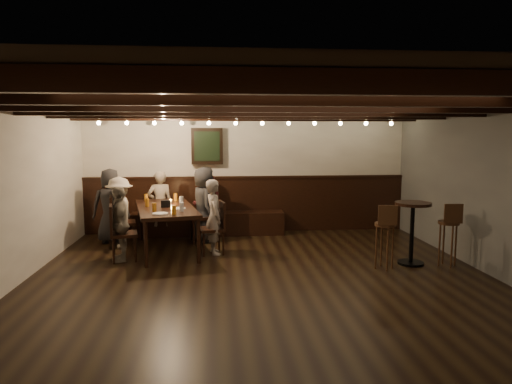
{
  "coord_description": "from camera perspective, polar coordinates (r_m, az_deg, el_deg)",
  "views": [
    {
      "loc": [
        -0.61,
        -5.74,
        1.99
      ],
      "look_at": [
        -0.0,
        1.3,
        1.09
      ],
      "focal_mm": 32.0,
      "sensor_mm": 36.0,
      "label": 1
    }
  ],
  "objects": [
    {
      "name": "pint_a",
      "position": [
        8.58,
        -13.58,
        -0.72
      ],
      "size": [
        0.07,
        0.07,
        0.14
      ],
      "primitive_type": "cylinder",
      "color": "#BF7219",
      "rests_on": "dining_table"
    },
    {
      "name": "pint_e",
      "position": [
        7.44,
        -12.59,
        -1.88
      ],
      "size": [
        0.07,
        0.07,
        0.14
      ],
      "primitive_type": "cylinder",
      "color": "#BF7219",
      "rests_on": "dining_table"
    },
    {
      "name": "dining_table",
      "position": [
        7.93,
        -11.23,
        -2.26
      ],
      "size": [
        1.31,
        2.17,
        0.76
      ],
      "rotation": [
        0.0,
        0.0,
        0.21
      ],
      "color": "black",
      "rests_on": "floor"
    },
    {
      "name": "person_left_far",
      "position": [
        7.47,
        -16.61,
        -3.83
      ],
      "size": [
        0.43,
        0.74,
        1.19
      ],
      "primitive_type": "imported",
      "rotation": [
        0.0,
        0.0,
        -1.36
      ],
      "color": "gray",
      "rests_on": "floor"
    },
    {
      "name": "plate_far",
      "position": [
        7.64,
        -9.67,
        -2.05
      ],
      "size": [
        0.24,
        0.24,
        0.01
      ],
      "primitive_type": "cylinder",
      "color": "white",
      "rests_on": "dining_table"
    },
    {
      "name": "person_bench_left",
      "position": [
        8.78,
        -17.67,
        -1.63
      ],
      "size": [
        0.74,
        0.56,
        1.37
      ],
      "primitive_type": "imported",
      "rotation": [
        0.0,
        0.0,
        3.35
      ],
      "color": "#242326",
      "rests_on": "floor"
    },
    {
      "name": "person_left_near",
      "position": [
        8.35,
        -16.66,
        -2.46
      ],
      "size": [
        0.62,
        0.89,
        1.25
      ],
      "primitive_type": "imported",
      "rotation": [
        0.0,
        0.0,
        -1.36
      ],
      "color": "#AAA090",
      "rests_on": "floor"
    },
    {
      "name": "person_bench_centre",
      "position": [
        8.97,
        -11.9,
        -1.5
      ],
      "size": [
        0.53,
        0.4,
        1.3
      ],
      "primitive_type": "imported",
      "rotation": [
        0.0,
        0.0,
        3.35
      ],
      "color": "gray",
      "rests_on": "floor"
    },
    {
      "name": "pint_c",
      "position": [
        7.98,
        -13.47,
        -1.3
      ],
      "size": [
        0.07,
        0.07,
        0.14
      ],
      "primitive_type": "cylinder",
      "color": "#BF7219",
      "rests_on": "dining_table"
    },
    {
      "name": "pint_d",
      "position": [
        8.14,
        -9.29,
        -1.03
      ],
      "size": [
        0.07,
        0.07,
        0.14
      ],
      "primitive_type": "cylinder",
      "color": "silver",
      "rests_on": "dining_table"
    },
    {
      "name": "pint_b",
      "position": [
        8.57,
        -10.03,
        -0.63
      ],
      "size": [
        0.07,
        0.07,
        0.14
      ],
      "primitive_type": "cylinder",
      "color": "#BF7219",
      "rests_on": "dining_table"
    },
    {
      "name": "pint_f",
      "position": [
        7.39,
        -9.28,
        -1.87
      ],
      "size": [
        0.07,
        0.07,
        0.14
      ],
      "primitive_type": "cylinder",
      "color": "silver",
      "rests_on": "dining_table"
    },
    {
      "name": "bar_stool_right",
      "position": [
        7.49,
        22.86,
        -5.86
      ],
      "size": [
        0.31,
        0.32,
        0.98
      ],
      "rotation": [
        0.0,
        0.0,
        -0.09
      ],
      "color": "#321F0F",
      "rests_on": "floor"
    },
    {
      "name": "condiment_caddy",
      "position": [
        7.86,
        -11.22,
        -1.44
      ],
      "size": [
        0.15,
        0.1,
        0.12
      ],
      "primitive_type": "cube",
      "color": "black",
      "rests_on": "dining_table"
    },
    {
      "name": "high_top_table",
      "position": [
        7.36,
        18.95,
        -3.77
      ],
      "size": [
        0.54,
        0.54,
        0.96
      ],
      "color": "black",
      "rests_on": "floor"
    },
    {
      "name": "chair_right_near",
      "position": [
        8.53,
        -6.64,
        -4.21
      ],
      "size": [
        0.53,
        0.53,
        0.98
      ],
      "rotation": [
        0.0,
        0.0,
        1.78
      ],
      "color": "black",
      "rests_on": "floor"
    },
    {
      "name": "person_right_far",
      "position": [
        7.61,
        -5.24,
        -3.1
      ],
      "size": [
        0.39,
        0.51,
        1.25
      ],
      "primitive_type": "imported",
      "rotation": [
        0.0,
        0.0,
        1.78
      ],
      "color": "gray",
      "rests_on": "floor"
    },
    {
      "name": "chair_left_near",
      "position": [
        8.41,
        -16.37,
        -4.76
      ],
      "size": [
        0.5,
        0.5,
        0.92
      ],
      "rotation": [
        0.0,
        0.0,
        -1.36
      ],
      "color": "black",
      "rests_on": "floor"
    },
    {
      "name": "chair_right_far",
      "position": [
        7.68,
        -5.44,
        -5.73
      ],
      "size": [
        0.48,
        0.48,
        0.88
      ],
      "rotation": [
        0.0,
        0.0,
        1.78
      ],
      "color": "black",
      "rests_on": "floor"
    },
    {
      "name": "bar_stool_left",
      "position": [
        7.04,
        15.78,
        -6.38
      ],
      "size": [
        0.31,
        0.33,
        0.98
      ],
      "rotation": [
        0.0,
        0.0,
        -0.16
      ],
      "color": "#321F0F",
      "rests_on": "floor"
    },
    {
      "name": "plate_near",
      "position": [
        7.21,
        -11.87,
        -2.65
      ],
      "size": [
        0.24,
        0.24,
        0.01
      ],
      "primitive_type": "cylinder",
      "color": "white",
      "rests_on": "dining_table"
    },
    {
      "name": "person_right_near",
      "position": [
        8.47,
        -6.48,
        -1.57
      ],
      "size": [
        0.57,
        0.76,
        1.39
      ],
      "primitive_type": "imported",
      "rotation": [
        0.0,
        0.0,
        1.78
      ],
      "color": "#252528",
      "rests_on": "floor"
    },
    {
      "name": "chair_left_far",
      "position": [
        7.53,
        -16.28,
        -6.21
      ],
      "size": [
        0.48,
        0.48,
        0.89
      ],
      "rotation": [
        0.0,
        0.0,
        -1.36
      ],
      "color": "black",
      "rests_on": "floor"
    },
    {
      "name": "candle",
      "position": [
        8.22,
        -10.62,
        -1.29
      ],
      "size": [
        0.05,
        0.05,
        0.05
      ],
      "primitive_type": "cylinder",
      "color": "beige",
      "rests_on": "dining_table"
    },
    {
      "name": "person_bench_right",
      "position": [
        8.95,
        -6.05,
        -1.68
      ],
      "size": [
        0.67,
        0.57,
        1.21
      ],
      "primitive_type": "imported",
      "rotation": [
        0.0,
        0.0,
        3.35
      ],
      "color": "maroon",
      "rests_on": "floor"
    },
    {
      "name": "pint_g",
      "position": [
        7.13,
        -10.21,
        -2.22
      ],
      "size": [
        0.07,
        0.07,
        0.14
      ],
      "primitive_type": "cylinder",
      "color": "#BF7219",
      "rests_on": "dining_table"
    },
    {
      "name": "room",
      "position": [
        8.01,
        -2.57,
        0.68
      ],
      "size": [
        7.0,
        7.0,
        7.0
      ],
      "color": "black",
      "rests_on": "ground"
    }
  ]
}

